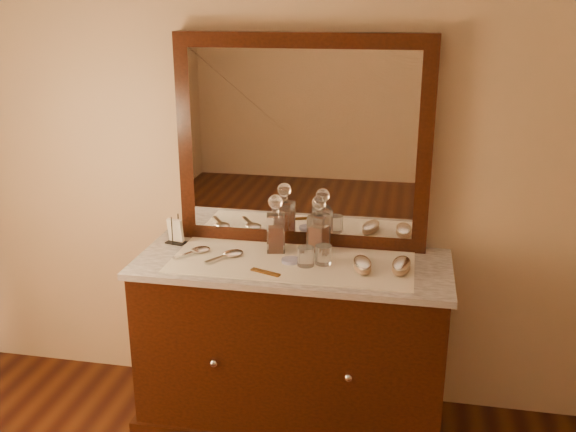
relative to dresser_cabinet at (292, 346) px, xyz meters
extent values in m
plane|color=tan|center=(0.00, 0.29, 0.99)|extent=(4.50, 4.50, 0.00)
cube|color=black|center=(0.00, 0.00, 0.00)|extent=(1.40, 0.55, 0.82)
cube|color=black|center=(0.00, 0.00, -0.37)|extent=(1.46, 0.59, 0.08)
sphere|color=silver|center=(-0.30, -0.28, 0.04)|extent=(0.04, 0.04, 0.04)
sphere|color=silver|center=(0.30, -0.28, 0.04)|extent=(0.04, 0.04, 0.04)
cube|color=white|center=(0.00, 0.00, 0.42)|extent=(1.44, 0.59, 0.03)
cube|color=black|center=(0.00, 0.25, 0.94)|extent=(1.20, 0.08, 1.00)
cube|color=white|center=(0.00, 0.21, 0.94)|extent=(1.06, 0.01, 0.86)
cube|color=white|center=(0.00, -0.02, 0.44)|extent=(1.10, 0.45, 0.00)
cylinder|color=silver|center=(0.00, -0.02, 0.45)|extent=(0.11, 0.11, 0.01)
cube|color=brown|center=(-0.09, -0.17, 0.45)|extent=(0.14, 0.07, 0.01)
cube|color=black|center=(-0.60, 0.12, 0.44)|extent=(0.11, 0.08, 0.01)
cylinder|color=black|center=(-0.61, 0.09, 0.51)|extent=(0.01, 0.01, 0.14)
cylinder|color=black|center=(-0.60, 0.15, 0.51)|extent=(0.01, 0.01, 0.14)
cube|color=white|center=(-0.60, 0.12, 0.51)|extent=(0.08, 0.05, 0.12)
cube|color=#983B16|center=(-0.10, 0.10, 0.51)|extent=(0.08, 0.08, 0.13)
cube|color=white|center=(-0.10, 0.10, 0.53)|extent=(0.10, 0.10, 0.18)
cylinder|color=white|center=(-0.10, 0.10, 0.64)|extent=(0.04, 0.04, 0.03)
sphere|color=white|center=(-0.10, 0.10, 0.69)|extent=(0.08, 0.08, 0.07)
cube|color=#983B16|center=(0.10, 0.15, 0.51)|extent=(0.09, 0.09, 0.12)
cube|color=white|center=(0.10, 0.15, 0.53)|extent=(0.11, 0.11, 0.17)
cylinder|color=white|center=(0.10, 0.15, 0.63)|extent=(0.05, 0.05, 0.03)
sphere|color=white|center=(0.10, 0.15, 0.68)|extent=(0.09, 0.09, 0.07)
ellipsoid|color=tan|center=(0.32, -0.05, 0.46)|extent=(0.11, 0.19, 0.03)
ellipsoid|color=silver|center=(0.32, -0.05, 0.48)|extent=(0.11, 0.19, 0.03)
ellipsoid|color=tan|center=(0.49, -0.03, 0.46)|extent=(0.09, 0.18, 0.03)
ellipsoid|color=silver|center=(0.49, -0.03, 0.48)|extent=(0.09, 0.18, 0.03)
ellipsoid|color=silver|center=(-0.45, 0.02, 0.45)|extent=(0.12, 0.13, 0.02)
cube|color=silver|center=(-0.50, -0.05, 0.45)|extent=(0.09, 0.12, 0.01)
ellipsoid|color=silver|center=(-0.28, 0.01, 0.45)|extent=(0.13, 0.13, 0.02)
cube|color=silver|center=(-0.34, -0.07, 0.45)|extent=(0.09, 0.13, 0.01)
cylinder|color=white|center=(0.07, -0.05, 0.49)|extent=(0.08, 0.08, 0.09)
cylinder|color=white|center=(0.14, -0.01, 0.49)|extent=(0.08, 0.08, 0.09)
camera|label=1|loc=(0.50, -2.66, 1.56)|focal=39.91mm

